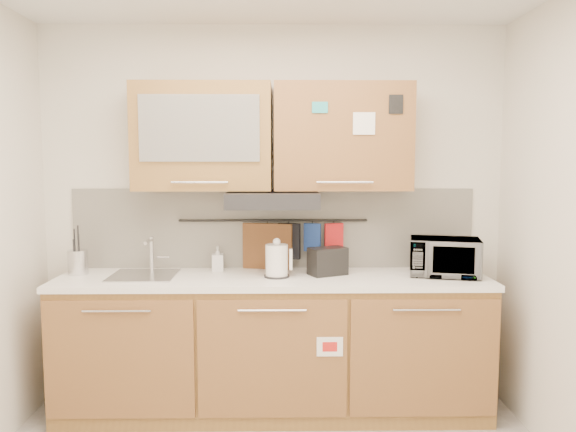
{
  "coord_description": "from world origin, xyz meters",
  "views": [
    {
      "loc": [
        0.05,
        -2.43,
        1.69
      ],
      "look_at": [
        0.1,
        1.05,
        1.33
      ],
      "focal_mm": 35.0,
      "sensor_mm": 36.0,
      "label": 1
    }
  ],
  "objects": [
    {
      "name": "wall_back",
      "position": [
        0.0,
        1.5,
        1.3
      ],
      "size": [
        3.2,
        0.0,
        3.2
      ],
      "primitive_type": "plane",
      "rotation": [
        1.57,
        0.0,
        0.0
      ],
      "color": "silver",
      "rests_on": "ground"
    },
    {
      "name": "base_cabinet",
      "position": [
        0.0,
        1.19,
        0.41
      ],
      "size": [
        2.8,
        0.64,
        0.88
      ],
      "color": "olive",
      "rests_on": "floor"
    },
    {
      "name": "countertop",
      "position": [
        0.0,
        1.19,
        0.9
      ],
      "size": [
        2.82,
        0.62,
        0.04
      ],
      "primitive_type": "cube",
      "color": "white",
      "rests_on": "base_cabinet"
    },
    {
      "name": "backsplash",
      "position": [
        0.0,
        1.49,
        1.2
      ],
      "size": [
        2.8,
        0.02,
        0.56
      ],
      "primitive_type": "cube",
      "color": "silver",
      "rests_on": "countertop"
    },
    {
      "name": "upper_cabinets",
      "position": [
        -0.0,
        1.32,
        1.83
      ],
      "size": [
        1.82,
        0.37,
        0.7
      ],
      "color": "olive",
      "rests_on": "wall_back"
    },
    {
      "name": "range_hood",
      "position": [
        0.0,
        1.25,
        1.42
      ],
      "size": [
        0.6,
        0.46,
        0.1
      ],
      "primitive_type": "cube",
      "color": "black",
      "rests_on": "upper_cabinets"
    },
    {
      "name": "sink",
      "position": [
        -0.85,
        1.21,
        0.92
      ],
      "size": [
        0.42,
        0.4,
        0.26
      ],
      "color": "silver",
      "rests_on": "countertop"
    },
    {
      "name": "utensil_rail",
      "position": [
        0.0,
        1.45,
        1.26
      ],
      "size": [
        1.3,
        0.02,
        0.02
      ],
      "primitive_type": "cylinder",
      "rotation": [
        0.0,
        1.57,
        0.0
      ],
      "color": "black",
      "rests_on": "backsplash"
    },
    {
      "name": "utensil_crock",
      "position": [
        -1.3,
        1.27,
        1.0
      ],
      "size": [
        0.17,
        0.17,
        0.33
      ],
      "rotation": [
        0.0,
        0.0,
        0.43
      ],
      "color": "silver",
      "rests_on": "countertop"
    },
    {
      "name": "kettle",
      "position": [
        0.03,
        1.17,
        1.02
      ],
      "size": [
        0.18,
        0.16,
        0.26
      ],
      "rotation": [
        0.0,
        0.0,
        -0.0
      ],
      "color": "silver",
      "rests_on": "countertop"
    },
    {
      "name": "toaster",
      "position": [
        0.36,
        1.23,
        1.01
      ],
      "size": [
        0.28,
        0.23,
        0.18
      ],
      "rotation": [
        0.0,
        0.0,
        0.43
      ],
      "color": "black",
      "rests_on": "countertop"
    },
    {
      "name": "microwave",
      "position": [
        1.13,
        1.2,
        1.04
      ],
      "size": [
        0.5,
        0.39,
        0.25
      ],
      "primitive_type": "imported",
      "rotation": [
        0.0,
        0.0,
        -0.23
      ],
      "color": "#999999",
      "rests_on": "countertop"
    },
    {
      "name": "soap_bottle",
      "position": [
        -0.38,
        1.37,
        1.01
      ],
      "size": [
        0.08,
        0.08,
        0.17
      ],
      "primitive_type": "imported",
      "rotation": [
        0.0,
        0.0,
        0.06
      ],
      "color": "#999999",
      "rests_on": "countertop"
    },
    {
      "name": "cutting_board",
      "position": [
        -0.04,
        1.44,
        1.02
      ],
      "size": [
        0.35,
        0.11,
        0.43
      ],
      "primitive_type": "cube",
      "rotation": [
        0.0,
        0.0,
        -0.23
      ],
      "color": "brown",
      "rests_on": "utensil_rail"
    },
    {
      "name": "oven_mitt",
      "position": [
        0.27,
        1.44,
        1.14
      ],
      "size": [
        0.12,
        0.06,
        0.2
      ],
      "primitive_type": "cube",
      "rotation": [
        0.0,
        0.0,
        -0.29
      ],
      "color": "navy",
      "rests_on": "utensil_rail"
    },
    {
      "name": "dark_pouch",
      "position": [
        0.11,
        1.44,
        1.12
      ],
      "size": [
        0.16,
        0.08,
        0.25
      ],
      "primitive_type": "cube",
      "rotation": [
        0.0,
        0.0,
        -0.26
      ],
      "color": "black",
      "rests_on": "utensil_rail"
    },
    {
      "name": "pot_holder",
      "position": [
        0.42,
        1.44,
        1.16
      ],
      "size": [
        0.13,
        0.06,
        0.16
      ],
      "primitive_type": "cube",
      "rotation": [
        0.0,
        0.0,
        0.28
      ],
      "color": "red",
      "rests_on": "utensil_rail"
    }
  ]
}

